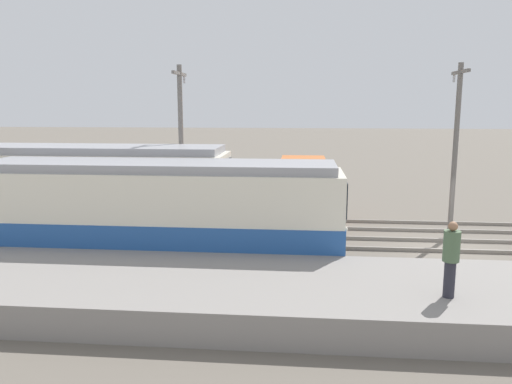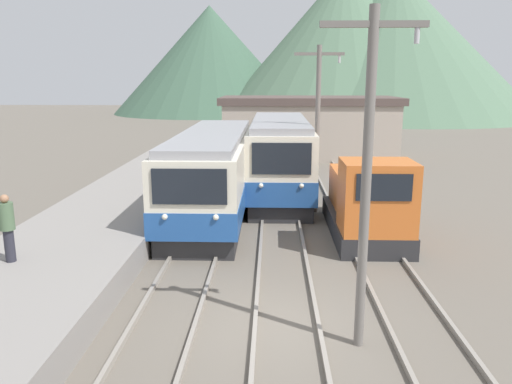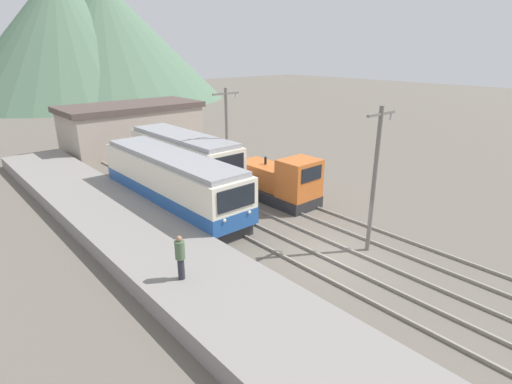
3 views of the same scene
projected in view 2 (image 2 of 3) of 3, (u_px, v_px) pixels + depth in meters
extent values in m
plane|color=#665E54|center=(278.00, 326.00, 11.39)|extent=(200.00, 200.00, 0.00)
cube|color=gray|center=(7.00, 306.00, 11.49)|extent=(4.50, 54.00, 0.83)
cube|color=gray|center=(134.00, 321.00, 11.48)|extent=(0.10, 60.00, 0.14)
cube|color=gray|center=(196.00, 322.00, 11.43)|extent=(0.10, 60.00, 0.14)
cube|color=gray|center=(255.00, 323.00, 11.39)|extent=(0.10, 60.00, 0.14)
cube|color=gray|center=(318.00, 324.00, 11.35)|extent=(0.10, 60.00, 0.14)
cube|color=gray|center=(387.00, 325.00, 11.30)|extent=(0.10, 60.00, 0.14)
cube|color=gray|center=(452.00, 326.00, 11.25)|extent=(0.10, 60.00, 0.14)
cube|color=#28282B|center=(214.00, 204.00, 21.10)|extent=(2.58, 11.59, 0.70)
cube|color=silver|center=(213.00, 168.00, 20.75)|extent=(2.80, 12.08, 2.45)
cube|color=#235199|center=(214.00, 186.00, 20.93)|extent=(2.84, 12.12, 0.88)
cube|color=black|center=(189.00, 187.00, 14.73)|extent=(2.24, 0.06, 1.08)
sphere|color=silver|center=(165.00, 217.00, 14.95)|extent=(0.18, 0.18, 0.18)
sphere|color=silver|center=(216.00, 217.00, 14.90)|extent=(0.18, 0.18, 0.18)
cube|color=#939399|center=(213.00, 135.00, 20.45)|extent=(2.46, 11.59, 0.28)
cube|color=#28282B|center=(279.00, 189.00, 24.14)|extent=(2.58, 9.68, 0.70)
cube|color=silver|center=(280.00, 154.00, 23.77)|extent=(2.80, 10.08, 2.72)
cube|color=#235199|center=(279.00, 172.00, 23.96)|extent=(2.84, 10.12, 0.98)
cube|color=black|center=(282.00, 159.00, 18.70)|extent=(2.24, 0.06, 1.20)
sphere|color=silver|center=(261.00, 186.00, 18.95)|extent=(0.18, 0.18, 0.18)
sphere|color=silver|center=(302.00, 186.00, 18.90)|extent=(0.18, 0.18, 0.18)
cube|color=#939399|center=(280.00, 122.00, 23.44)|extent=(2.46, 9.68, 0.28)
cube|color=#28282B|center=(363.00, 224.00, 18.24)|extent=(2.40, 5.92, 0.70)
cube|color=#D16628|center=(377.00, 197.00, 15.95)|extent=(2.28, 1.89, 2.30)
cube|color=black|center=(384.00, 188.00, 14.89)|extent=(1.68, 0.04, 0.83)
cube|color=#D16628|center=(360.00, 190.00, 18.93)|extent=(1.92, 3.92, 1.40)
cylinder|color=black|center=(361.00, 166.00, 18.72)|extent=(0.16, 0.16, 0.50)
cylinder|color=slate|center=(366.00, 187.00, 9.87)|extent=(0.20, 0.20, 6.86)
cube|color=slate|center=(374.00, 24.00, 9.19)|extent=(2.00, 0.12, 0.12)
cylinder|color=#B2B2B7|center=(417.00, 35.00, 9.21)|extent=(0.10, 0.10, 0.30)
cylinder|color=slate|center=(317.00, 131.00, 20.54)|extent=(0.20, 0.20, 6.86)
cube|color=slate|center=(319.00, 54.00, 19.86)|extent=(2.00, 0.12, 0.12)
cylinder|color=#B2B2B7|center=(339.00, 59.00, 19.88)|extent=(0.10, 0.10, 0.30)
cylinder|color=#282833|center=(10.00, 246.00, 13.06)|extent=(0.26, 0.26, 0.87)
cylinder|color=#4C6647|center=(6.00, 216.00, 12.88)|extent=(0.38, 0.38, 0.72)
sphere|color=#9E7051|center=(4.00, 199.00, 12.78)|extent=(0.22, 0.22, 0.22)
cube|color=#AD9E8E|center=(308.00, 130.00, 36.24)|extent=(12.00, 6.00, 3.80)
cube|color=#51423D|center=(309.00, 100.00, 35.77)|extent=(12.60, 6.30, 0.50)
cone|color=#517056|center=(344.00, 43.00, 75.45)|extent=(38.80, 38.80, 21.85)
cone|color=#517056|center=(393.00, 45.00, 74.59)|extent=(42.23, 42.23, 21.05)
cone|color=#3D5B47|center=(210.00, 60.00, 82.79)|extent=(32.00, 32.00, 17.31)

